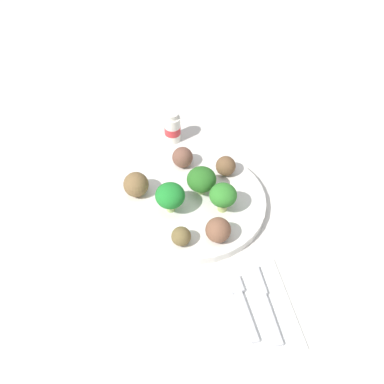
{
  "coord_description": "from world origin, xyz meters",
  "views": [
    {
      "loc": [
        -0.62,
        0.18,
        0.72
      ],
      "look_at": [
        0.0,
        0.0,
        0.04
      ],
      "focal_mm": 47.28,
      "sensor_mm": 36.0,
      "label": 1
    }
  ],
  "objects_px": {
    "broccoli_floret_front_right": "(223,196)",
    "meatball_back_right": "(183,157)",
    "meatball_center": "(226,166)",
    "napkin": "(254,308)",
    "broccoli_floret_mid_left": "(202,180)",
    "meatball_near_rim": "(218,230)",
    "broccoli_floret_mid_right": "(170,196)",
    "meatball_back_left": "(136,185)",
    "knife": "(264,300)",
    "fork": "(242,304)",
    "meatball_far_rim": "(181,236)",
    "plate": "(192,202)",
    "yogurt_bottle": "(172,128)"
  },
  "relations": [
    {
      "from": "broccoli_floret_front_right",
      "to": "meatball_back_right",
      "type": "bearing_deg",
      "value": 15.65
    },
    {
      "from": "meatball_center",
      "to": "napkin",
      "type": "distance_m",
      "value": 0.3
    },
    {
      "from": "broccoli_floret_mid_left",
      "to": "meatball_center",
      "type": "relative_size",
      "value": 1.42
    },
    {
      "from": "meatball_near_rim",
      "to": "napkin",
      "type": "relative_size",
      "value": 0.26
    },
    {
      "from": "meatball_near_rim",
      "to": "meatball_back_right",
      "type": "height_order",
      "value": "meatball_near_rim"
    },
    {
      "from": "broccoli_floret_mid_right",
      "to": "napkin",
      "type": "bearing_deg",
      "value": -161.16
    },
    {
      "from": "meatball_back_left",
      "to": "knife",
      "type": "bearing_deg",
      "value": -152.36
    },
    {
      "from": "meatball_back_left",
      "to": "knife",
      "type": "distance_m",
      "value": 0.32
    },
    {
      "from": "broccoli_floret_front_right",
      "to": "knife",
      "type": "height_order",
      "value": "broccoli_floret_front_right"
    },
    {
      "from": "broccoli_floret_mid_right",
      "to": "fork",
      "type": "bearing_deg",
      "value": -164.6
    },
    {
      "from": "napkin",
      "to": "fork",
      "type": "relative_size",
      "value": 1.41
    },
    {
      "from": "meatball_near_rim",
      "to": "meatball_far_rim",
      "type": "xyz_separation_m",
      "value": [
        0.01,
        0.06,
        -0.01
      ]
    },
    {
      "from": "broccoli_floret_mid_left",
      "to": "fork",
      "type": "height_order",
      "value": "broccoli_floret_mid_left"
    },
    {
      "from": "meatball_near_rim",
      "to": "fork",
      "type": "relative_size",
      "value": 0.37
    },
    {
      "from": "knife",
      "to": "fork",
      "type": "bearing_deg",
      "value": 84.42
    },
    {
      "from": "broccoli_floret_front_right",
      "to": "plate",
      "type": "bearing_deg",
      "value": 49.5
    },
    {
      "from": "meatball_back_left",
      "to": "yogurt_bottle",
      "type": "bearing_deg",
      "value": -36.13
    },
    {
      "from": "meatball_near_rim",
      "to": "knife",
      "type": "xyz_separation_m",
      "value": [
        -0.14,
        -0.03,
        -0.03
      ]
    },
    {
      "from": "broccoli_floret_front_right",
      "to": "meatball_near_rim",
      "type": "distance_m",
      "value": 0.07
    },
    {
      "from": "plate",
      "to": "knife",
      "type": "bearing_deg",
      "value": -167.81
    },
    {
      "from": "meatball_center",
      "to": "meatball_back_right",
      "type": "bearing_deg",
      "value": 57.91
    },
    {
      "from": "broccoli_floret_mid_left",
      "to": "meatball_center",
      "type": "bearing_deg",
      "value": -59.5
    },
    {
      "from": "broccoli_floret_mid_right",
      "to": "napkin",
      "type": "height_order",
      "value": "broccoli_floret_mid_right"
    },
    {
      "from": "yogurt_bottle",
      "to": "fork",
      "type": "bearing_deg",
      "value": -179.89
    },
    {
      "from": "meatball_center",
      "to": "yogurt_bottle",
      "type": "xyz_separation_m",
      "value": [
        0.15,
        0.07,
        -0.0
      ]
    },
    {
      "from": "plate",
      "to": "meatball_back_left",
      "type": "relative_size",
      "value": 5.84
    },
    {
      "from": "knife",
      "to": "broccoli_floret_mid_left",
      "type": "bearing_deg",
      "value": 6.54
    },
    {
      "from": "napkin",
      "to": "fork",
      "type": "bearing_deg",
      "value": 62.33
    },
    {
      "from": "meatball_near_rim",
      "to": "yogurt_bottle",
      "type": "height_order",
      "value": "yogurt_bottle"
    },
    {
      "from": "meatball_near_rim",
      "to": "yogurt_bottle",
      "type": "xyz_separation_m",
      "value": [
        0.3,
        0.0,
        -0.01
      ]
    },
    {
      "from": "broccoli_floret_mid_left",
      "to": "meatball_back_right",
      "type": "relative_size",
      "value": 1.35
    },
    {
      "from": "meatball_near_rim",
      "to": "napkin",
      "type": "height_order",
      "value": "meatball_near_rim"
    },
    {
      "from": "broccoli_floret_mid_left",
      "to": "broccoli_floret_mid_right",
      "type": "bearing_deg",
      "value": 112.49
    },
    {
      "from": "plate",
      "to": "broccoli_floret_mid_right",
      "type": "xyz_separation_m",
      "value": [
        -0.01,
        0.05,
        0.05
      ]
    },
    {
      "from": "napkin",
      "to": "fork",
      "type": "height_order",
      "value": "fork"
    },
    {
      "from": "broccoli_floret_front_right",
      "to": "yogurt_bottle",
      "type": "distance_m",
      "value": 0.24
    },
    {
      "from": "broccoli_floret_front_right",
      "to": "yogurt_bottle",
      "type": "height_order",
      "value": "broccoli_floret_front_right"
    },
    {
      "from": "broccoli_floret_mid_left",
      "to": "broccoli_floret_front_right",
      "type": "xyz_separation_m",
      "value": [
        -0.05,
        -0.02,
        0.0
      ]
    },
    {
      "from": "broccoli_floret_front_right",
      "to": "meatball_far_rim",
      "type": "distance_m",
      "value": 0.11
    },
    {
      "from": "broccoli_floret_mid_left",
      "to": "napkin",
      "type": "relative_size",
      "value": 0.33
    },
    {
      "from": "meatball_near_rim",
      "to": "napkin",
      "type": "xyz_separation_m",
      "value": [
        -0.14,
        -0.02,
        -0.04
      ]
    },
    {
      "from": "broccoli_floret_mid_right",
      "to": "broccoli_floret_front_right",
      "type": "height_order",
      "value": "broccoli_floret_mid_right"
    },
    {
      "from": "meatball_center",
      "to": "knife",
      "type": "distance_m",
      "value": 0.29
    },
    {
      "from": "broccoli_floret_front_right",
      "to": "meatball_far_rim",
      "type": "xyz_separation_m",
      "value": [
        -0.05,
        0.09,
        -0.02
      ]
    },
    {
      "from": "broccoli_floret_mid_right",
      "to": "meatball_far_rim",
      "type": "height_order",
      "value": "broccoli_floret_mid_right"
    },
    {
      "from": "meatball_far_rim",
      "to": "napkin",
      "type": "relative_size",
      "value": 0.2
    },
    {
      "from": "broccoli_floret_mid_left",
      "to": "broccoli_floret_front_right",
      "type": "bearing_deg",
      "value": -155.65
    },
    {
      "from": "meatball_back_left",
      "to": "meatball_back_right",
      "type": "xyz_separation_m",
      "value": [
        0.05,
        -0.11,
        -0.0
      ]
    },
    {
      "from": "broccoli_floret_mid_left",
      "to": "meatball_far_rim",
      "type": "bearing_deg",
      "value": 146.99
    },
    {
      "from": "fork",
      "to": "meatball_near_rim",
      "type": "bearing_deg",
      "value": -0.92
    }
  ]
}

